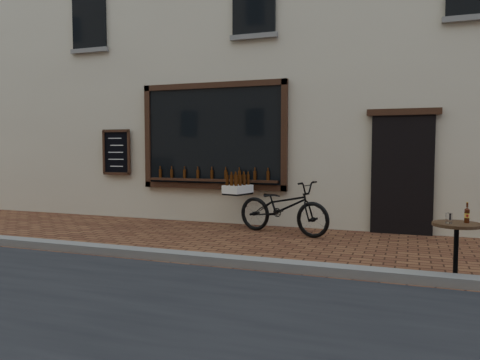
% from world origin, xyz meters
% --- Properties ---
extents(ground, '(90.00, 90.00, 0.00)m').
position_xyz_m(ground, '(0.00, 0.00, 0.00)').
color(ground, '#532B1B').
rests_on(ground, ground).
extents(kerb, '(90.00, 0.25, 0.12)m').
position_xyz_m(kerb, '(0.00, 0.20, 0.06)').
color(kerb, slate).
rests_on(kerb, ground).
extents(shop_building, '(28.00, 6.20, 10.00)m').
position_xyz_m(shop_building, '(0.00, 6.50, 5.00)').
color(shop_building, beige).
rests_on(shop_building, ground).
extents(cargo_bicycle, '(2.28, 1.21, 1.07)m').
position_xyz_m(cargo_bicycle, '(-0.21, 2.73, 0.51)').
color(cargo_bicycle, black).
rests_on(cargo_bicycle, ground).
extents(bistro_table, '(0.56, 0.56, 0.96)m').
position_xyz_m(bistro_table, '(2.58, 0.37, 0.51)').
color(bistro_table, black).
rests_on(bistro_table, ground).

